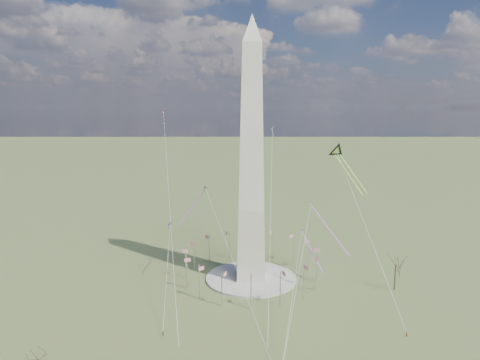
{
  "coord_description": "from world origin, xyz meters",
  "views": [
    {
      "loc": [
        0.17,
        -161.27,
        67.34
      ],
      "look_at": [
        -4.43,
        0.0,
        40.01
      ],
      "focal_mm": 32.0,
      "sensor_mm": 36.0,
      "label": 1
    }
  ],
  "objects_px": {
    "tree_near": "(396,263)",
    "kite_delta_black": "(338,153)",
    "washington_monument": "(252,159)",
    "person_west": "(163,333)",
    "person_east": "(407,334)"
  },
  "relations": [
    {
      "from": "person_east",
      "to": "kite_delta_black",
      "type": "xyz_separation_m",
      "value": [
        -12.04,
        51.39,
        48.59
      ]
    },
    {
      "from": "tree_near",
      "to": "person_east",
      "type": "xyz_separation_m",
      "value": [
        -7.17,
        -33.32,
        -9.88
      ]
    },
    {
      "from": "washington_monument",
      "to": "kite_delta_black",
      "type": "xyz_separation_m",
      "value": [
        34.38,
        9.1,
        1.44
      ]
    },
    {
      "from": "person_west",
      "to": "washington_monument",
      "type": "bearing_deg",
      "value": -92.23
    },
    {
      "from": "tree_near",
      "to": "kite_delta_black",
      "type": "xyz_separation_m",
      "value": [
        -19.22,
        18.07,
        38.71
      ]
    },
    {
      "from": "tree_near",
      "to": "person_west",
      "type": "bearing_deg",
      "value": -156.46
    },
    {
      "from": "kite_delta_black",
      "to": "person_west",
      "type": "bearing_deg",
      "value": 17.89
    },
    {
      "from": "person_east",
      "to": "washington_monument",
      "type": "bearing_deg",
      "value": -79.94
    },
    {
      "from": "washington_monument",
      "to": "person_west",
      "type": "bearing_deg",
      "value": -120.91
    },
    {
      "from": "person_east",
      "to": "person_west",
      "type": "bearing_deg",
      "value": -36.48
    },
    {
      "from": "washington_monument",
      "to": "person_west",
      "type": "relative_size",
      "value": 67.34
    },
    {
      "from": "person_east",
      "to": "person_west",
      "type": "distance_m",
      "value": 72.62
    },
    {
      "from": "washington_monument",
      "to": "kite_delta_black",
      "type": "relative_size",
      "value": 4.71
    },
    {
      "from": "washington_monument",
      "to": "person_east",
      "type": "distance_m",
      "value": 78.53
    },
    {
      "from": "washington_monument",
      "to": "tree_near",
      "type": "bearing_deg",
      "value": -9.5
    }
  ]
}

